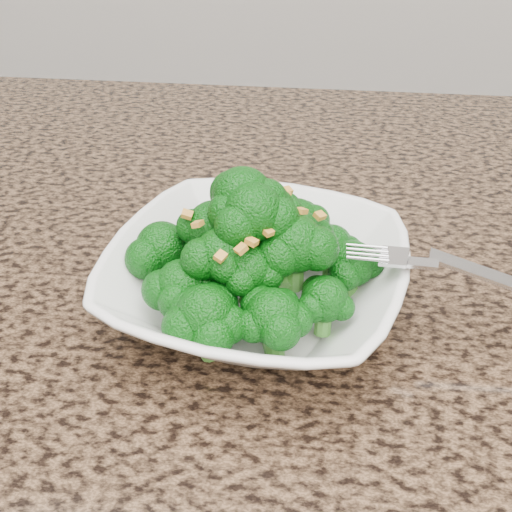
# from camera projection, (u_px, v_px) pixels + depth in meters

# --- Properties ---
(granite_counter) EXTENTS (1.64, 1.04, 0.03)m
(granite_counter) POSITION_uv_depth(u_px,v_px,m) (183.00, 346.00, 0.49)
(granite_counter) COLOR brown
(granite_counter) RESTS_ON cabinet
(bowl) EXTENTS (0.26, 0.26, 0.05)m
(bowl) POSITION_uv_depth(u_px,v_px,m) (256.00, 281.00, 0.48)
(bowl) COLOR white
(bowl) RESTS_ON granite_counter
(broccoli_pile) EXTENTS (0.20, 0.20, 0.07)m
(broccoli_pile) POSITION_uv_depth(u_px,v_px,m) (256.00, 208.00, 0.45)
(broccoli_pile) COLOR #09550B
(broccoli_pile) RESTS_ON bowl
(garlic_topping) EXTENTS (0.12, 0.12, 0.01)m
(garlic_topping) POSITION_uv_depth(u_px,v_px,m) (256.00, 157.00, 0.42)
(garlic_topping) COLOR gold
(garlic_topping) RESTS_ON broccoli_pile
(fork) EXTENTS (0.19, 0.07, 0.01)m
(fork) POSITION_uv_depth(u_px,v_px,m) (428.00, 264.00, 0.44)
(fork) COLOR silver
(fork) RESTS_ON bowl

